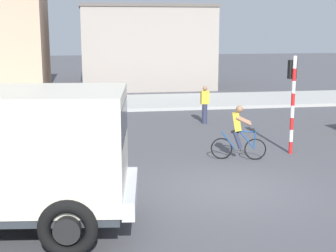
# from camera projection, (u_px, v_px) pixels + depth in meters

# --- Properties ---
(ground_plane) EXTENTS (120.00, 120.00, 0.00)m
(ground_plane) POSITION_uv_depth(u_px,v_px,m) (228.00, 189.00, 12.81)
(ground_plane) COLOR #4C4C51
(sidewalk_far) EXTENTS (80.00, 5.00, 0.16)m
(sidewalk_far) POSITION_uv_depth(u_px,v_px,m) (154.00, 102.00, 26.89)
(sidewalk_far) COLOR #ADADA8
(sidewalk_far) RESTS_ON ground
(cyclist) EXTENTS (1.68, 0.61, 1.72)m
(cyclist) POSITION_uv_depth(u_px,v_px,m) (238.00, 133.00, 15.49)
(cyclist) COLOR black
(cyclist) RESTS_ON ground
(traffic_light_pole) EXTENTS (0.24, 0.43, 3.20)m
(traffic_light_pole) POSITION_uv_depth(u_px,v_px,m) (292.00, 91.00, 16.06)
(traffic_light_pole) COLOR red
(traffic_light_pole) RESTS_ON ground
(pedestrian_near_kerb) EXTENTS (0.34, 0.22, 1.62)m
(pedestrian_near_kerb) POSITION_uv_depth(u_px,v_px,m) (205.00, 104.00, 21.25)
(pedestrian_near_kerb) COLOR #2D334C
(pedestrian_near_kerb) RESTS_ON ground
(building_mid_block) EXTENTS (8.75, 6.86, 5.48)m
(building_mid_block) POSITION_uv_depth(u_px,v_px,m) (145.00, 46.00, 34.02)
(building_mid_block) COLOR #9E9389
(building_mid_block) RESTS_ON ground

